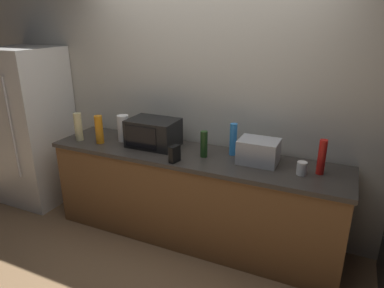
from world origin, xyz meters
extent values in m
plane|color=#93704C|center=(0.00, 0.00, 0.00)|extent=(8.00, 8.00, 0.00)
cube|color=beige|center=(0.00, 0.81, 1.35)|extent=(6.40, 0.10, 2.70)
cube|color=brown|center=(0.00, 0.40, 0.43)|extent=(2.80, 0.60, 0.86)
cube|color=#38332D|center=(0.00, 0.40, 0.88)|extent=(2.84, 0.64, 0.04)
cube|color=white|center=(-2.05, 0.40, 0.90)|extent=(0.72, 0.70, 1.80)
cylinder|color=silver|center=(-1.91, 0.03, 1.00)|extent=(0.02, 0.02, 1.10)
cube|color=black|center=(-0.44, 0.45, 1.04)|extent=(0.48, 0.34, 0.27)
cube|color=black|center=(-0.48, 0.28, 1.04)|extent=(0.34, 0.01, 0.21)
cube|color=#B7BABF|center=(0.61, 0.46, 1.01)|extent=(0.34, 0.26, 0.21)
cylinder|color=white|center=(-0.79, 0.45, 1.04)|extent=(0.12, 0.12, 0.27)
cube|color=black|center=(-0.06, 0.17, 0.98)|extent=(0.07, 0.12, 0.15)
cylinder|color=#338CE5|center=(0.35, 0.54, 1.05)|extent=(0.07, 0.07, 0.30)
cylinder|color=red|center=(1.13, 0.44, 1.05)|extent=(0.06, 0.06, 0.29)
cylinder|color=#1E3F19|center=(0.12, 0.39, 1.02)|extent=(0.07, 0.07, 0.24)
cylinder|color=orange|center=(-0.98, 0.29, 1.04)|extent=(0.08, 0.08, 0.29)
cylinder|color=beige|center=(-1.23, 0.28, 1.04)|extent=(0.08, 0.08, 0.29)
cylinder|color=white|center=(0.99, 0.36, 0.95)|extent=(0.08, 0.08, 0.11)
camera|label=1|loc=(1.25, -2.34, 2.10)|focal=32.45mm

